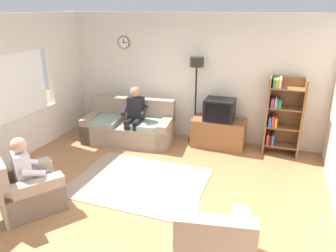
{
  "coord_description": "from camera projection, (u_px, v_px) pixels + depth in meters",
  "views": [
    {
      "loc": [
        1.85,
        -4.0,
        2.8
      ],
      "look_at": [
        0.16,
        0.68,
        0.93
      ],
      "focal_mm": 34.08,
      "sensor_mm": 36.0,
      "label": 1
    }
  ],
  "objects": [
    {
      "name": "ground_plane",
      "position": [
        144.0,
        193.0,
        5.09
      ],
      "size": [
        12.0,
        12.0,
        0.0
      ],
      "primitive_type": "plane",
      "color": "#9E6B42"
    },
    {
      "name": "back_wall_assembly",
      "position": [
        192.0,
        77.0,
        6.96
      ],
      "size": [
        6.2,
        0.17,
        2.7
      ],
      "color": "silver",
      "rests_on": "ground_plane"
    },
    {
      "name": "couch",
      "position": [
        129.0,
        127.0,
        7.01
      ],
      "size": [
        1.99,
        1.1,
        0.9
      ],
      "color": "gray",
      "rests_on": "ground_plane"
    },
    {
      "name": "tv_stand",
      "position": [
        218.0,
        133.0,
        6.74
      ],
      "size": [
        1.1,
        0.56,
        0.6
      ],
      "color": "brown",
      "rests_on": "ground_plane"
    },
    {
      "name": "tv",
      "position": [
        219.0,
        110.0,
        6.54
      ],
      "size": [
        0.6,
        0.49,
        0.44
      ],
      "color": "black",
      "rests_on": "tv_stand"
    },
    {
      "name": "bookshelf",
      "position": [
        281.0,
        116.0,
        6.25
      ],
      "size": [
        0.68,
        0.36,
        1.55
      ],
      "color": "brown",
      "rests_on": "ground_plane"
    },
    {
      "name": "floor_lamp",
      "position": [
        196.0,
        76.0,
        6.6
      ],
      "size": [
        0.28,
        0.28,
        1.85
      ],
      "color": "black",
      "rests_on": "ground_plane"
    },
    {
      "name": "armchair_near_window",
      "position": [
        26.0,
        190.0,
        4.64
      ],
      "size": [
        1.16,
        1.18,
        0.9
      ],
      "color": "tan",
      "rests_on": "ground_plane"
    },
    {
      "name": "armchair_near_bookshelf",
      "position": [
        214.0,
        247.0,
        3.55
      ],
      "size": [
        0.95,
        1.01,
        0.9
      ],
      "color": "tan",
      "rests_on": "ground_plane"
    },
    {
      "name": "area_rug",
      "position": [
        139.0,
        182.0,
        5.43
      ],
      "size": [
        2.2,
        1.7,
        0.01
      ],
      "primitive_type": "cube",
      "color": "gray",
      "rests_on": "ground_plane"
    },
    {
      "name": "person_on_couch",
      "position": [
        135.0,
        113.0,
        6.71
      ],
      "size": [
        0.55,
        0.57,
        1.24
      ],
      "color": "black",
      "rests_on": "ground_plane"
    },
    {
      "name": "person_in_left_armchair",
      "position": [
        29.0,
        169.0,
        4.58
      ],
      "size": [
        0.61,
        0.64,
        1.12
      ],
      "color": "silver",
      "rests_on": "ground_plane"
    }
  ]
}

